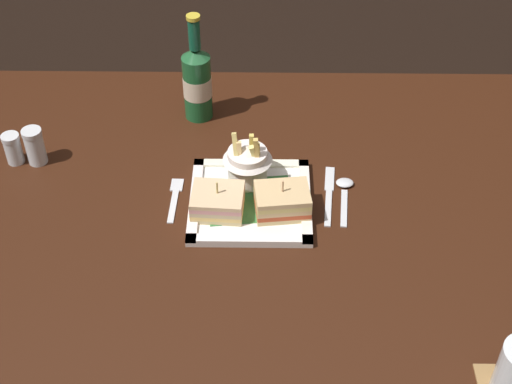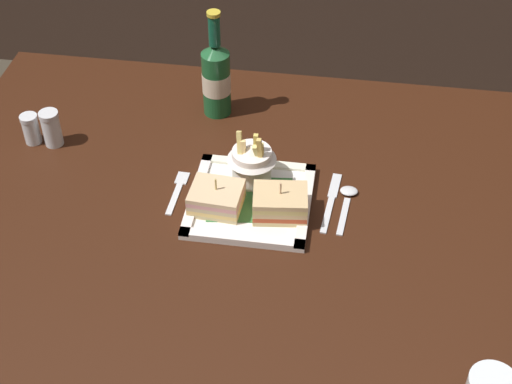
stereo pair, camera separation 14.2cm
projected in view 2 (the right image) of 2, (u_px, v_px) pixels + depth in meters
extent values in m
cube|color=#35180C|center=(261.00, 219.00, 1.46)|extent=(1.36, 0.96, 0.04)
cylinder|color=#361F1B|center=(64.00, 190.00, 2.07)|extent=(0.07, 0.07, 0.69)
cube|color=white|center=(250.00, 202.00, 1.46)|extent=(0.23, 0.23, 0.01)
cube|color=#357339|center=(250.00, 199.00, 1.45)|extent=(0.18, 0.15, 0.00)
cube|color=white|center=(242.00, 238.00, 1.37)|extent=(0.23, 0.02, 0.01)
cube|color=white|center=(258.00, 163.00, 1.53)|extent=(0.23, 0.02, 0.01)
cube|color=white|center=(196.00, 193.00, 1.46)|extent=(0.02, 0.23, 0.01)
cube|color=white|center=(305.00, 204.00, 1.44)|extent=(0.02, 0.23, 0.01)
cube|color=#DDC188|center=(217.00, 205.00, 1.44)|extent=(0.10, 0.09, 0.01)
cube|color=#F3C973|center=(217.00, 201.00, 1.43)|extent=(0.10, 0.09, 0.01)
cube|color=#D2B68B|center=(216.00, 198.00, 1.42)|extent=(0.10, 0.09, 0.01)
cube|color=pink|center=(216.00, 195.00, 1.42)|extent=(0.10, 0.09, 0.01)
cube|color=beige|center=(216.00, 191.00, 1.41)|extent=(0.10, 0.09, 0.01)
cylinder|color=tan|center=(216.00, 193.00, 1.42)|extent=(0.00, 0.00, 0.07)
cube|color=#E0C080|center=(280.00, 211.00, 1.42)|extent=(0.11, 0.09, 0.01)
cube|color=#C84D2A|center=(280.00, 207.00, 1.42)|extent=(0.11, 0.09, 0.01)
cube|color=#E0B87E|center=(280.00, 203.00, 1.41)|extent=(0.11, 0.09, 0.01)
cube|color=#E3C876|center=(280.00, 199.00, 1.40)|extent=(0.11, 0.09, 0.01)
cube|color=#D9B47D|center=(280.00, 195.00, 1.39)|extent=(0.11, 0.09, 0.01)
cylinder|color=tan|center=(280.00, 198.00, 1.40)|extent=(0.00, 0.00, 0.08)
cylinder|color=white|center=(252.00, 165.00, 1.47)|extent=(0.08, 0.08, 0.07)
cone|color=white|center=(252.00, 152.00, 1.45)|extent=(0.10, 0.10, 0.03)
cube|color=#E5D87C|center=(258.00, 156.00, 1.44)|extent=(0.02, 0.02, 0.06)
cube|color=#E5CA71|center=(240.00, 150.00, 1.44)|extent=(0.02, 0.03, 0.08)
cube|color=#F3D180|center=(256.00, 150.00, 1.45)|extent=(0.02, 0.02, 0.06)
cube|color=#E9CB71|center=(262.00, 156.00, 1.44)|extent=(0.01, 0.01, 0.06)
cube|color=#DFC45A|center=(256.00, 150.00, 1.44)|extent=(0.01, 0.01, 0.07)
cube|color=#DBB65C|center=(260.00, 154.00, 1.43)|extent=(0.01, 0.02, 0.08)
cube|color=#F8CE85|center=(243.00, 154.00, 1.45)|extent=(0.01, 0.01, 0.06)
cylinder|color=#1A572C|center=(216.00, 83.00, 1.63)|extent=(0.06, 0.06, 0.15)
cone|color=#225C31|center=(215.00, 49.00, 1.58)|extent=(0.06, 0.06, 0.02)
cylinder|color=#105138|center=(214.00, 30.00, 1.54)|extent=(0.03, 0.03, 0.07)
cylinder|color=gold|center=(214.00, 14.00, 1.52)|extent=(0.03, 0.03, 0.01)
cylinder|color=beige|center=(216.00, 82.00, 1.63)|extent=(0.06, 0.06, 0.05)
cube|color=silver|center=(174.00, 199.00, 1.47)|extent=(0.01, 0.09, 0.00)
cube|color=silver|center=(182.00, 178.00, 1.51)|extent=(0.03, 0.04, 0.00)
cube|color=silver|center=(327.00, 215.00, 1.43)|extent=(0.02, 0.10, 0.00)
cube|color=silver|center=(335.00, 186.00, 1.50)|extent=(0.02, 0.07, 0.00)
cube|color=silver|center=(343.00, 216.00, 1.43)|extent=(0.02, 0.10, 0.00)
ellipsoid|color=silver|center=(349.00, 191.00, 1.48)|extent=(0.03, 0.03, 0.01)
cylinder|color=silver|center=(32.00, 131.00, 1.58)|extent=(0.04, 0.04, 0.06)
cylinder|color=white|center=(33.00, 135.00, 1.59)|extent=(0.03, 0.03, 0.03)
cylinder|color=silver|center=(28.00, 118.00, 1.56)|extent=(0.04, 0.04, 0.01)
cylinder|color=silver|center=(52.00, 130.00, 1.57)|extent=(0.04, 0.04, 0.07)
cylinder|color=#383224|center=(53.00, 136.00, 1.58)|extent=(0.03, 0.03, 0.04)
cylinder|color=silver|center=(48.00, 115.00, 1.55)|extent=(0.04, 0.04, 0.01)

